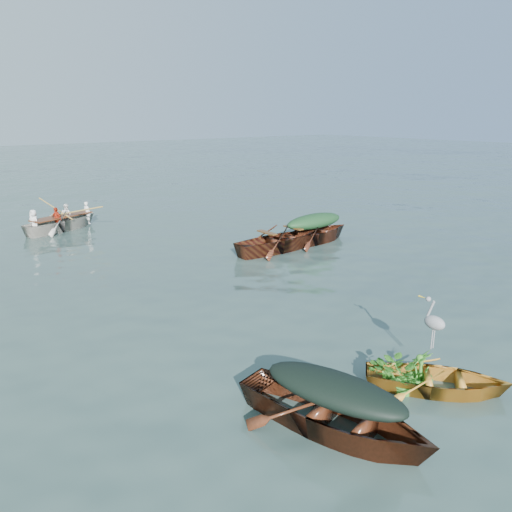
{
  "coord_description": "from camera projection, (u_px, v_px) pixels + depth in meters",
  "views": [
    {
      "loc": [
        -9.28,
        -7.87,
        4.39
      ],
      "look_at": [
        -0.95,
        2.84,
        0.5
      ],
      "focal_mm": 35.0,
      "sensor_mm": 36.0,
      "label": 1
    }
  ],
  "objects": [
    {
      "name": "yellow_dinghy",
      "position": [
        436.0,
        391.0,
        8.19
      ],
      "size": [
        2.78,
        2.98,
        0.75
      ],
      "primitive_type": "imported",
      "rotation": [
        0.0,
        0.0,
        0.7
      ],
      "color": "#BA7524",
      "rests_on": "ground"
    },
    {
      "name": "heron",
      "position": [
        434.0,
        330.0,
        8.49
      ],
      "size": [
        0.47,
        0.49,
        0.92
      ],
      "primitive_type": null,
      "rotation": [
        0.0,
        0.0,
        0.7
      ],
      "color": "gray",
      "rests_on": "yellow_dinghy"
    },
    {
      "name": "dark_tarp_cover",
      "position": [
        334.0,
        388.0,
        6.96
      ],
      "size": [
        1.33,
        2.3,
        0.4
      ],
      "primitive_type": "ellipsoid",
      "rotation": [
        0.0,
        0.0,
        0.26
      ],
      "color": "black",
      "rests_on": "dark_covered_boat"
    },
    {
      "name": "rowed_boat",
      "position": [
        63.0,
        230.0,
        19.41
      ],
      "size": [
        4.62,
        2.81,
        1.07
      ],
      "primitive_type": "imported",
      "rotation": [
        0.0,
        0.0,
        1.93
      ],
      "color": "beige",
      "rests_on": "ground"
    },
    {
      "name": "rowers",
      "position": [
        61.0,
        207.0,
        19.15
      ],
      "size": [
        3.33,
        2.21,
        0.76
      ],
      "primitive_type": "imported",
      "rotation": [
        0.0,
        0.0,
        1.93
      ],
      "color": "silver",
      "rests_on": "rowed_boat"
    },
    {
      "name": "dinghy_weeds",
      "position": [
        405.0,
        349.0,
        8.14
      ],
      "size": [
        1.11,
        1.14,
        0.6
      ],
      "primitive_type": "imported",
      "rotation": [
        0.0,
        0.0,
        0.7
      ],
      "color": "#1B681B",
      "rests_on": "yellow_dinghy"
    },
    {
      "name": "thwart_benches",
      "position": [
        280.0,
        233.0,
        16.38
      ],
      "size": [
        2.38,
        0.91,
        0.04
      ],
      "primitive_type": null,
      "rotation": [
        0.0,
        0.0,
        1.58
      ],
      "color": "#4D2D12",
      "rests_on": "open_wooden_boat"
    },
    {
      "name": "ground",
      "position": [
        354.0,
        293.0,
        12.66
      ],
      "size": [
        140.0,
        140.0,
        0.0
      ],
      "primitive_type": "plane",
      "color": "#374E49",
      "rests_on": "ground"
    },
    {
      "name": "green_tarp_boat",
      "position": [
        313.0,
        243.0,
        17.53
      ],
      "size": [
        4.58,
        1.57,
        1.07
      ],
      "primitive_type": "imported",
      "rotation": [
        0.0,
        0.0,
        1.61
      ],
      "color": "#491911",
      "rests_on": "ground"
    },
    {
      "name": "green_tarp_cover",
      "position": [
        314.0,
        221.0,
        17.31
      ],
      "size": [
        2.52,
        0.86,
        0.52
      ],
      "primitive_type": "ellipsoid",
      "rotation": [
        0.0,
        0.0,
        1.61
      ],
      "color": "#183C20",
      "rests_on": "green_tarp_boat"
    },
    {
      "name": "open_wooden_boat",
      "position": [
        280.0,
        251.0,
        16.55
      ],
      "size": [
        4.75,
        1.52,
        1.13
      ],
      "primitive_type": "imported",
      "rotation": [
        0.0,
        0.0,
        1.58
      ],
      "color": "#592E16",
      "rests_on": "ground"
    },
    {
      "name": "dark_covered_boat",
      "position": [
        332.0,
        431.0,
        7.15
      ],
      "size": [
        2.42,
        4.18,
        1.0
      ],
      "primitive_type": "imported",
      "rotation": [
        0.0,
        0.0,
        0.26
      ],
      "color": "#4D2211",
      "rests_on": "ground"
    },
    {
      "name": "oars",
      "position": [
        62.0,
        216.0,
        19.25
      ],
      "size": [
        1.48,
        2.65,
        0.06
      ],
      "primitive_type": null,
      "rotation": [
        0.0,
        0.0,
        1.93
      ],
      "color": "olive",
      "rests_on": "rowed_boat"
    }
  ]
}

